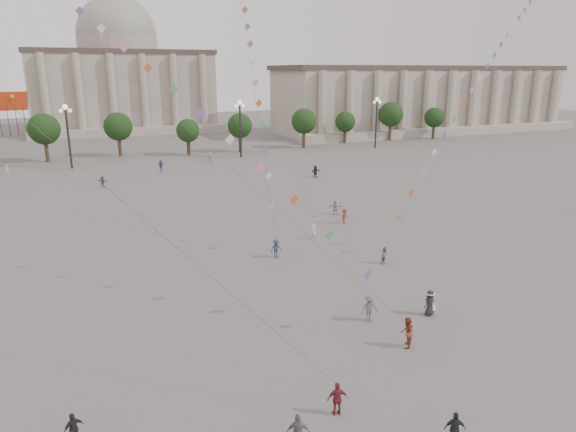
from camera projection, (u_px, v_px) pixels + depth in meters
name	position (u px, v px, depth m)	size (l,w,h in m)	color
ground	(365.00, 349.00, 30.53)	(360.00, 360.00, 0.00)	#5A5855
hall_east	(423.00, 99.00, 139.58)	(84.00, 26.22, 17.20)	gray
hall_central	(121.00, 77.00, 141.00)	(48.30, 34.30, 35.50)	gray
tree_row	(153.00, 128.00, 98.08)	(137.12, 5.12, 8.00)	#34281A
lamp_post_mid_west	(67.00, 125.00, 84.82)	(2.00, 0.90, 10.65)	#262628
lamp_post_mid_east	(240.00, 118.00, 96.12)	(2.00, 0.90, 10.65)	#262628
lamp_post_far_east	(377.00, 113.00, 107.42)	(2.00, 0.90, 10.65)	#262628
person_crowd_0	(161.00, 166.00, 83.88)	(1.13, 0.47, 1.93)	navy
person_crowd_4	(210.00, 157.00, 92.32)	(1.70, 0.54, 1.84)	beige
person_crowd_6	(370.00, 308.00, 33.65)	(1.23, 0.71, 1.91)	#59595E
person_crowd_7	(335.00, 207.00, 58.75)	(1.66, 0.53, 1.79)	#B2B3AF
person_crowd_8	(345.00, 216.00, 55.42)	(1.05, 0.60, 1.62)	maroon
person_crowd_9	(315.00, 172.00, 79.24)	(1.72, 0.55, 1.86)	black
person_crowd_10	(7.00, 170.00, 81.24)	(0.61, 0.40, 1.69)	silver
person_crowd_12	(103.00, 182.00, 72.56)	(1.54, 0.49, 1.66)	slate
person_crowd_13	(313.00, 231.00, 50.34)	(0.56, 0.37, 1.55)	silver
tourist_0	(337.00, 399.00, 24.53)	(1.00, 0.42, 1.71)	maroon
tourist_1	(455.00, 429.00, 22.56)	(0.95, 0.39, 1.61)	black
tourist_3	(298.00, 432.00, 22.26)	(1.02, 0.42, 1.73)	slate
tourist_4	(74.00, 428.00, 22.63)	(0.90, 0.37, 1.53)	black
kite_flyer_0	(407.00, 333.00, 30.48)	(0.94, 0.73, 1.94)	brown
kite_flyer_1	(276.00, 248.00, 45.23)	(1.10, 0.63, 1.70)	navy
kite_flyer_2	(385.00, 255.00, 43.87)	(0.73, 0.57, 1.49)	slate
hat_person	(430.00, 302.00, 34.56)	(0.99, 0.77, 1.78)	black
dragon_kite	(11.00, 117.00, 27.70)	(7.86, 7.16, 22.83)	red
kite_train_west	(71.00, 11.00, 43.42)	(30.00, 50.76, 70.30)	#3F3F3F
kite_train_east	(497.00, 54.00, 61.45)	(45.69, 27.23, 62.23)	#3F3F3F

